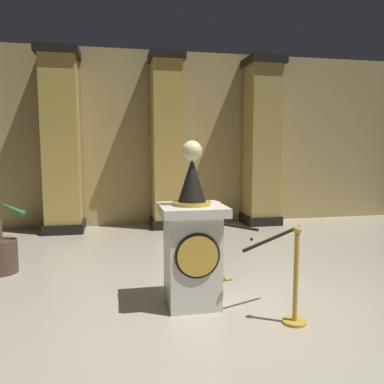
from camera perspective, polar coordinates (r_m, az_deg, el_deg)
The scene contains 10 objects.
ground_plane at distance 4.34m, azimuth 4.83°, elevation -17.25°, with size 11.73×11.73×0.00m, color #B2A893.
back_wall at distance 8.87m, azimuth -4.18°, elevation 7.82°, with size 11.73×0.16×3.89m, color tan.
pedestal_clock at distance 4.29m, azimuth 0.01°, elevation -7.50°, with size 0.71×0.71×1.83m.
stanchion_near at distance 4.08m, azimuth 15.11°, elevation -13.88°, with size 0.24×0.24×0.99m.
stanchion_far at distance 5.21m, azimuth 3.85°, elevation -8.80°, with size 0.24×0.24×1.06m.
velvet_rope at distance 4.51m, azimuth 8.84°, elevation -5.86°, with size 0.94×0.96×0.22m.
column_left at distance 8.39m, azimuth -18.81°, elevation 6.93°, with size 0.84×0.84×3.73m.
column_right at distance 8.96m, azimuth 10.33°, elevation 7.13°, with size 0.82×0.82×3.73m.
column_centre_rear at distance 8.40m, azimuth -3.76°, elevation 7.27°, with size 0.74×0.74×3.73m.
potted_palm_left at distance 6.06m, azimuth -26.60°, elevation -7.53°, with size 0.72×0.72×1.07m.
Camera 1 is at (-1.13, -3.81, 1.76)m, focal length 35.93 mm.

